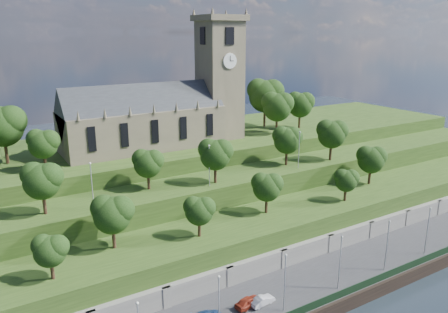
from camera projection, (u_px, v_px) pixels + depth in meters
promenade at (279, 299)px, 62.33m from camera, size 160.00×12.00×2.00m
fence at (305, 309)px, 57.45m from camera, size 160.00×0.10×1.20m
retaining_wall at (255, 271)px, 66.83m from camera, size 160.00×2.10×5.00m
embankment_lower at (234, 246)px, 71.38m from camera, size 160.00×12.00×8.00m
embankment_upper at (202, 212)px, 79.88m from camera, size 160.00×10.00×12.00m
hilltop at (157, 174)px, 96.74m from camera, size 160.00×32.00×15.00m
church at (165, 109)px, 89.71m from camera, size 38.60×12.35×27.60m
trees_lower at (251, 190)px, 71.23m from camera, size 67.13×8.68×7.98m
trees_upper at (229, 149)px, 78.53m from camera, size 62.18×8.22×8.57m
trees_hilltop at (184, 110)px, 91.79m from camera, size 78.34×16.40×11.92m
lamp_posts_promenade at (285, 278)px, 56.87m from camera, size 60.36×0.36×8.37m
lamp_posts_upper at (209, 162)px, 74.59m from camera, size 40.36×0.36×7.40m
car_left at (248, 302)px, 58.88m from camera, size 4.27×2.35×1.37m
car_middle at (262, 300)px, 59.25m from camera, size 3.87×1.73×1.23m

